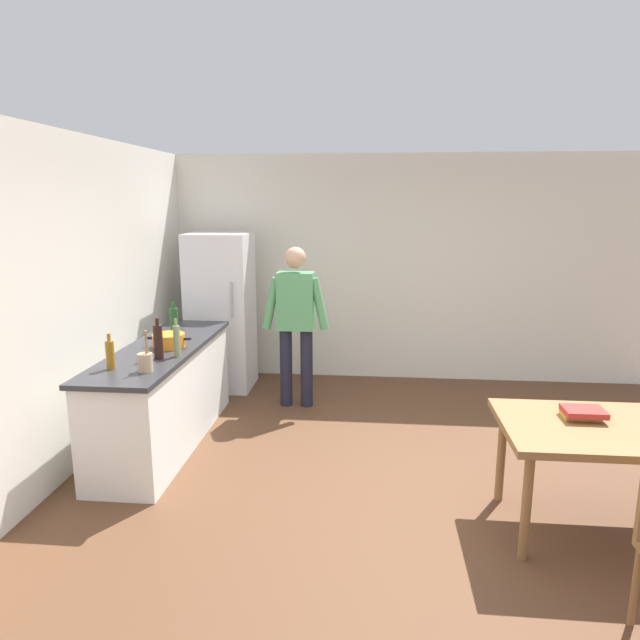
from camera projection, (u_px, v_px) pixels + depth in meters
name	position (u px, v px, depth m)	size (l,w,h in m)	color
ground_plane	(389.00, 497.00, 4.19)	(14.00, 14.00, 0.00)	brown
wall_back	(386.00, 269.00, 6.83)	(6.40, 0.12, 2.70)	silver
wall_left	(54.00, 308.00, 4.35)	(0.12, 5.60, 2.70)	silver
kitchen_counter	(165.00, 395.00, 5.06)	(0.64, 2.20, 0.90)	white
refrigerator	(221.00, 312.00, 6.52)	(0.70, 0.67, 1.80)	white
person	(296.00, 316.00, 5.87)	(0.70, 0.22, 1.70)	#1E1E2D
dining_table	(612.00, 437.00, 3.63)	(1.40, 0.90, 0.75)	olive
cooking_pot	(169.00, 341.00, 4.94)	(0.40, 0.28, 0.12)	orange
utensil_jar	(145.00, 361.00, 4.23)	(0.11, 0.11, 0.32)	tan
bottle_wine_green	(174.00, 322.00, 5.26)	(0.08, 0.08, 0.34)	#1E5123
bottle_wine_dark	(158.00, 341.00, 4.56)	(0.08, 0.08, 0.34)	black
bottle_vinegar_tall	(177.00, 341.00, 4.63)	(0.06, 0.06, 0.32)	gray
bottle_oil_amber	(110.00, 354.00, 4.29)	(0.06, 0.06, 0.28)	#996619
book_stack	(582.00, 413.00, 3.72)	(0.26, 0.20, 0.07)	gold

